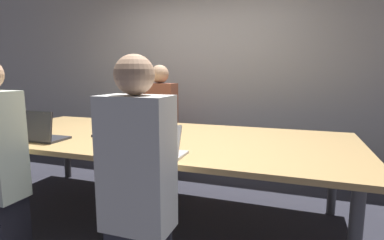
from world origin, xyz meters
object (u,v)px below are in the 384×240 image
laptop_near_midright (160,147)px  person_near_midright (138,186)px  stapler (150,136)px  laptop_far_midleft (147,119)px  cup_far_midleft (167,123)px  laptop_near_left (40,132)px  person_far_midleft (160,124)px

laptop_near_midright → person_near_midright: person_near_midright is taller
laptop_near_midright → stapler: 0.60m
laptop_far_midleft → person_near_midright: (0.74, -1.53, -0.14)m
cup_far_midleft → stapler: 0.57m
laptop_near_left → person_near_midright: (1.20, -0.49, -0.14)m
stapler → laptop_near_left: bearing=-154.3°
laptop_near_midright → laptop_far_midleft: bearing=-58.6°
laptop_near_midright → stapler: size_ratio=2.16×
laptop_far_midleft → person_near_midright: person_near_midright is taller
cup_far_midleft → laptop_near_left: bearing=-128.1°
laptop_near_left → laptop_far_midleft: 1.15m
cup_far_midleft → stapler: size_ratio=0.67×
laptop_near_left → stapler: size_ratio=2.37×
person_far_midleft → stapler: 1.18m
laptop_near_left → stapler: laptop_near_left is taller
cup_far_midleft → laptop_near_midright: laptop_near_midright is taller
laptop_near_left → laptop_near_midright: (1.17, -0.10, -0.01)m
cup_far_midleft → laptop_far_midleft: bearing=162.1°
laptop_near_left → cup_far_midleft: size_ratio=3.55×
person_far_midleft → person_near_midright: person_far_midleft is taller
laptop_near_left → stapler: 0.92m
laptop_far_midleft → laptop_near_midright: laptop_far_midleft is taller
laptop_near_left → stapler: (0.83, 0.40, -0.05)m
laptop_near_left → person_near_midright: person_near_midright is taller
laptop_near_left → person_near_midright: bearing=158.0°
laptop_near_midright → person_near_midright: (0.04, -0.38, -0.13)m
stapler → laptop_near_midright: bearing=-55.6°
person_far_midleft → laptop_far_midleft: bearing=-83.4°
laptop_near_left → person_far_midleft: size_ratio=0.25×
laptop_near_midright → stapler: bearing=-55.8°
laptop_far_midleft → stapler: laptop_far_midleft is taller
laptop_near_left → laptop_far_midleft: (0.47, 1.05, -0.01)m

